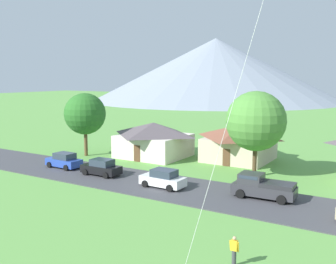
{
  "coord_description": "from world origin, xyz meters",
  "views": [
    {
      "loc": [
        11.67,
        -3.19,
        10.24
      ],
      "look_at": [
        -1.83,
        18.69,
        6.59
      ],
      "focal_mm": 42.24,
      "sensor_mm": 36.0,
      "label": 1
    }
  ],
  "objects_px": {
    "parked_car_white_mid_west": "(163,179)",
    "pickup_truck_charcoal_east_side": "(262,186)",
    "house_leftmost": "(154,139)",
    "parked_car_blue_east_end": "(64,161)",
    "tree_left_of_center": "(256,121)",
    "tree_center": "(85,114)",
    "house_rightmost": "(239,142)",
    "parked_car_black_west_end": "(101,168)",
    "watcher_person": "(234,250)"
  },
  "relations": [
    {
      "from": "tree_center",
      "to": "pickup_truck_charcoal_east_side",
      "type": "xyz_separation_m",
      "value": [
        25.3,
        -5.69,
        -4.38
      ]
    },
    {
      "from": "house_leftmost",
      "to": "tree_left_of_center",
      "type": "height_order",
      "value": "tree_left_of_center"
    },
    {
      "from": "tree_left_of_center",
      "to": "parked_car_blue_east_end",
      "type": "xyz_separation_m",
      "value": [
        -19.36,
        -7.66,
        -4.86
      ]
    },
    {
      "from": "house_leftmost",
      "to": "parked_car_black_west_end",
      "type": "bearing_deg",
      "value": -85.52
    },
    {
      "from": "house_leftmost",
      "to": "tree_left_of_center",
      "type": "bearing_deg",
      "value": -11.92
    },
    {
      "from": "parked_car_blue_east_end",
      "to": "pickup_truck_charcoal_east_side",
      "type": "height_order",
      "value": "pickup_truck_charcoal_east_side"
    },
    {
      "from": "parked_car_white_mid_west",
      "to": "watcher_person",
      "type": "height_order",
      "value": "parked_car_white_mid_west"
    },
    {
      "from": "house_rightmost",
      "to": "parked_car_white_mid_west",
      "type": "xyz_separation_m",
      "value": [
        -1.4,
        -15.11,
        -1.4
      ]
    },
    {
      "from": "pickup_truck_charcoal_east_side",
      "to": "house_leftmost",
      "type": "bearing_deg",
      "value": 150.66
    },
    {
      "from": "tree_left_of_center",
      "to": "house_rightmost",
      "type": "bearing_deg",
      "value": 123.12
    },
    {
      "from": "tree_center",
      "to": "watcher_person",
      "type": "height_order",
      "value": "tree_center"
    },
    {
      "from": "house_leftmost",
      "to": "house_rightmost",
      "type": "distance_m",
      "value": 10.73
    },
    {
      "from": "house_rightmost",
      "to": "pickup_truck_charcoal_east_side",
      "type": "height_order",
      "value": "house_rightmost"
    },
    {
      "from": "house_rightmost",
      "to": "parked_car_black_west_end",
      "type": "bearing_deg",
      "value": -122.27
    },
    {
      "from": "parked_car_blue_east_end",
      "to": "tree_left_of_center",
      "type": "bearing_deg",
      "value": 21.59
    },
    {
      "from": "tree_left_of_center",
      "to": "parked_car_black_west_end",
      "type": "bearing_deg",
      "value": -149.43
    },
    {
      "from": "parked_car_blue_east_end",
      "to": "house_rightmost",
      "type": "bearing_deg",
      "value": 43.55
    },
    {
      "from": "parked_car_white_mid_west",
      "to": "pickup_truck_charcoal_east_side",
      "type": "distance_m",
      "value": 8.97
    },
    {
      "from": "parked_car_white_mid_west",
      "to": "house_rightmost",
      "type": "bearing_deg",
      "value": 84.72
    },
    {
      "from": "house_leftmost",
      "to": "parked_car_white_mid_west",
      "type": "relative_size",
      "value": 2.03
    },
    {
      "from": "watcher_person",
      "to": "tree_left_of_center",
      "type": "bearing_deg",
      "value": 106.38
    },
    {
      "from": "parked_car_black_west_end",
      "to": "pickup_truck_charcoal_east_side",
      "type": "height_order",
      "value": "pickup_truck_charcoal_east_side"
    },
    {
      "from": "watcher_person",
      "to": "house_leftmost",
      "type": "bearing_deg",
      "value": 132.06
    },
    {
      "from": "parked_car_white_mid_west",
      "to": "pickup_truck_charcoal_east_side",
      "type": "xyz_separation_m",
      "value": [
        8.81,
        1.68,
        0.19
      ]
    },
    {
      "from": "house_rightmost",
      "to": "tree_center",
      "type": "bearing_deg",
      "value": -156.59
    },
    {
      "from": "tree_center",
      "to": "watcher_person",
      "type": "bearing_deg",
      "value": -33.01
    },
    {
      "from": "house_leftmost",
      "to": "parked_car_blue_east_end",
      "type": "distance_m",
      "value": 11.87
    },
    {
      "from": "parked_car_black_west_end",
      "to": "watcher_person",
      "type": "distance_m",
      "value": 22.24
    },
    {
      "from": "parked_car_blue_east_end",
      "to": "house_leftmost",
      "type": "bearing_deg",
      "value": 65.35
    },
    {
      "from": "tree_left_of_center",
      "to": "parked_car_white_mid_west",
      "type": "relative_size",
      "value": 2.07
    },
    {
      "from": "house_rightmost",
      "to": "house_leftmost",
      "type": "bearing_deg",
      "value": -160.51
    },
    {
      "from": "parked_car_white_mid_west",
      "to": "pickup_truck_charcoal_east_side",
      "type": "bearing_deg",
      "value": 10.78
    },
    {
      "from": "house_rightmost",
      "to": "parked_car_black_west_end",
      "type": "distance_m",
      "value": 17.38
    },
    {
      "from": "house_leftmost",
      "to": "house_rightmost",
      "type": "bearing_deg",
      "value": 19.49
    },
    {
      "from": "parked_car_black_west_end",
      "to": "parked_car_blue_east_end",
      "type": "height_order",
      "value": "same"
    },
    {
      "from": "house_rightmost",
      "to": "parked_car_black_west_end",
      "type": "relative_size",
      "value": 1.93
    },
    {
      "from": "parked_car_black_west_end",
      "to": "watcher_person",
      "type": "bearing_deg",
      "value": -30.22
    },
    {
      "from": "parked_car_white_mid_west",
      "to": "tree_center",
      "type": "bearing_deg",
      "value": 155.93
    },
    {
      "from": "house_leftmost",
      "to": "parked_car_black_west_end",
      "type": "relative_size",
      "value": 2.04
    },
    {
      "from": "parked_car_black_west_end",
      "to": "parked_car_white_mid_west",
      "type": "height_order",
      "value": "same"
    },
    {
      "from": "tree_left_of_center",
      "to": "tree_center",
      "type": "height_order",
      "value": "tree_left_of_center"
    },
    {
      "from": "tree_center",
      "to": "house_rightmost",
      "type": "bearing_deg",
      "value": 23.41
    },
    {
      "from": "house_rightmost",
      "to": "pickup_truck_charcoal_east_side",
      "type": "distance_m",
      "value": 15.39
    },
    {
      "from": "parked_car_black_west_end",
      "to": "pickup_truck_charcoal_east_side",
      "type": "bearing_deg",
      "value": 4.18
    },
    {
      "from": "house_rightmost",
      "to": "parked_car_black_west_end",
      "type": "xyz_separation_m",
      "value": [
        -9.25,
        -14.65,
        -1.4
      ]
    },
    {
      "from": "parked_car_white_mid_west",
      "to": "pickup_truck_charcoal_east_side",
      "type": "height_order",
      "value": "pickup_truck_charcoal_east_side"
    },
    {
      "from": "parked_car_black_west_end",
      "to": "watcher_person",
      "type": "relative_size",
      "value": 2.53
    },
    {
      "from": "house_rightmost",
      "to": "pickup_truck_charcoal_east_side",
      "type": "relative_size",
      "value": 1.55
    },
    {
      "from": "parked_car_blue_east_end",
      "to": "watcher_person",
      "type": "distance_m",
      "value": 27.54
    },
    {
      "from": "tree_center",
      "to": "parked_car_blue_east_end",
      "type": "distance_m",
      "value": 8.48
    }
  ]
}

